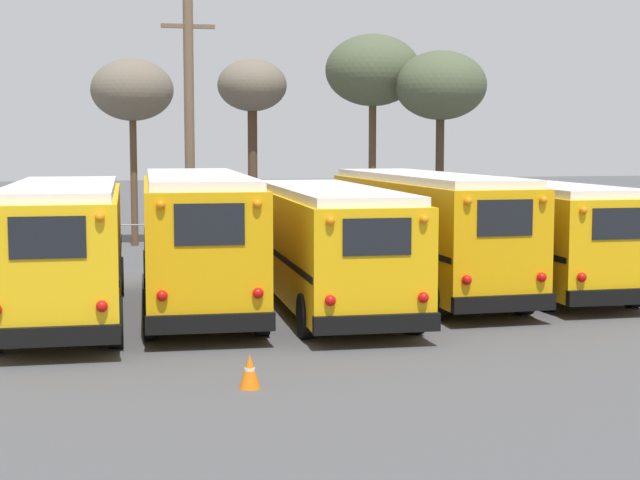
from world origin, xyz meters
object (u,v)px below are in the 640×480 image
bare_tree_2 (441,87)px  traffic_cone (250,371)px  school_bus_3 (425,228)px  bare_tree_0 (373,71)px  school_bus_0 (64,246)px  school_bus_1 (197,235)px  bare_tree_1 (252,89)px  bare_tree_3 (132,91)px  school_bus_4 (532,231)px  utility_pole (189,125)px  school_bus_2 (328,243)px

bare_tree_2 → traffic_cone: bearing=-117.5°
school_bus_3 → bare_tree_0: (2.87, 14.76, 5.20)m
school_bus_0 → school_bus_1: 3.23m
bare_tree_2 → traffic_cone: (-11.36, -21.86, -5.96)m
bare_tree_1 → bare_tree_3: (-4.97, -1.79, -0.22)m
school_bus_0 → bare_tree_2: (14.46, 14.73, 4.54)m
school_bus_4 → school_bus_3: bearing=179.8°
school_bus_1 → utility_pole: (0.84, 9.67, 2.81)m
school_bus_0 → bare_tree_2: bearing=45.5°
school_bus_4 → traffic_cone: size_ratio=16.64×
school_bus_1 → school_bus_3: (6.20, 0.98, -0.04)m
school_bus_4 → bare_tree_3: size_ratio=1.32×
bare_tree_2 → bare_tree_3: bearing=174.6°
bare_tree_2 → bare_tree_0: bearing=140.0°
utility_pole → traffic_cone: utility_pole is taller
school_bus_2 → bare_tree_2: size_ratio=1.27×
bare_tree_1 → school_bus_4: bearing=-72.0°
school_bus_4 → bare_tree_1: size_ratio=1.28×
utility_pole → traffic_cone: (-0.85, -17.70, -4.31)m
school_bus_4 → bare_tree_2: size_ratio=1.24×
school_bus_3 → bare_tree_0: bare_tree_0 is taller
bare_tree_0 → school_bus_3: bearing=-101.0°
bare_tree_0 → bare_tree_3: bare_tree_0 is taller
school_bus_2 → bare_tree_3: 16.87m
utility_pole → bare_tree_0: utility_pole is taller
school_bus_2 → bare_tree_3: (-3.90, 15.82, 4.37)m
school_bus_2 → bare_tree_2: bare_tree_2 is taller
school_bus_0 → utility_pole: 11.64m
school_bus_1 → bare_tree_0: (9.07, 15.75, 5.16)m
school_bus_0 → utility_pole: (3.94, 10.57, 2.90)m
school_bus_1 → school_bus_4: (9.31, 0.97, -0.18)m
school_bus_4 → bare_tree_3: bearing=125.8°
school_bus_1 → school_bus_2: 3.22m
bare_tree_1 → bare_tree_3: bearing=-160.2°
school_bus_0 → bare_tree_0: bearing=53.8°
school_bus_3 → bare_tree_1: 16.53m
bare_tree_1 → school_bus_3: bearing=-82.7°
bare_tree_2 → bare_tree_3: (-12.15, 1.15, -0.26)m
bare_tree_1 → bare_tree_3: size_ratio=1.03×
bare_tree_1 → traffic_cone: 25.84m
school_bus_3 → utility_pole: size_ratio=1.14×
utility_pole → bare_tree_0: 10.50m
school_bus_0 → school_bus_2: school_bus_0 is taller
school_bus_3 → bare_tree_2: bearing=68.2°
school_bus_0 → bare_tree_2: size_ratio=1.24×
school_bus_2 → bare_tree_3: bearing=103.9°
school_bus_1 → utility_pole: 10.10m
bare_tree_1 → traffic_cone: bare_tree_1 is taller
bare_tree_2 → traffic_cone: size_ratio=13.41×
school_bus_0 → bare_tree_1: (7.27, 17.67, 4.50)m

